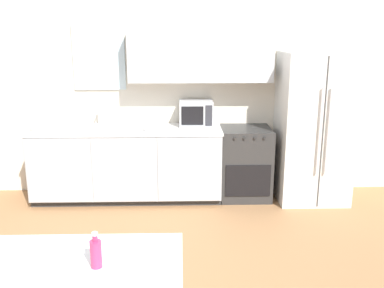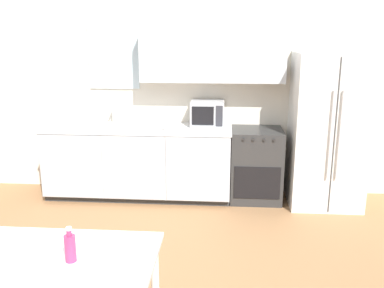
{
  "view_description": "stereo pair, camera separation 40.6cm",
  "coord_description": "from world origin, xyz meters",
  "px_view_note": "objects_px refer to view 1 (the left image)",
  "views": [
    {
      "loc": [
        0.28,
        -3.41,
        2.09
      ],
      "look_at": [
        0.38,
        0.52,
        1.05
      ],
      "focal_mm": 40.0,
      "sensor_mm": 36.0,
      "label": 1
    },
    {
      "loc": [
        0.68,
        -3.4,
        2.09
      ],
      "look_at": [
        0.38,
        0.52,
        1.05
      ],
      "focal_mm": 40.0,
      "sensor_mm": 36.0,
      "label": 2
    }
  ],
  "objects_px": {
    "refrigerator": "(313,128)",
    "coffee_mug": "(149,127)",
    "oven_range": "(245,163)",
    "microwave": "(196,113)",
    "dining_table": "(77,278)",
    "drink_bottle": "(96,253)"
  },
  "relations": [
    {
      "from": "microwave",
      "to": "coffee_mug",
      "type": "relative_size",
      "value": 3.17
    },
    {
      "from": "coffee_mug",
      "to": "drink_bottle",
      "type": "bearing_deg",
      "value": -92.54
    },
    {
      "from": "microwave",
      "to": "dining_table",
      "type": "relative_size",
      "value": 0.33
    },
    {
      "from": "oven_range",
      "to": "drink_bottle",
      "type": "xyz_separation_m",
      "value": [
        -1.32,
        -2.94,
        0.38
      ]
    },
    {
      "from": "refrigerator",
      "to": "coffee_mug",
      "type": "relative_size",
      "value": 13.99
    },
    {
      "from": "refrigerator",
      "to": "oven_range",
      "type": "bearing_deg",
      "value": 175.38
    },
    {
      "from": "oven_range",
      "to": "dining_table",
      "type": "bearing_deg",
      "value": -116.74
    },
    {
      "from": "refrigerator",
      "to": "microwave",
      "type": "height_order",
      "value": "refrigerator"
    },
    {
      "from": "refrigerator",
      "to": "dining_table",
      "type": "relative_size",
      "value": 1.45
    },
    {
      "from": "microwave",
      "to": "drink_bottle",
      "type": "relative_size",
      "value": 1.88
    },
    {
      "from": "refrigerator",
      "to": "microwave",
      "type": "relative_size",
      "value": 4.41
    },
    {
      "from": "refrigerator",
      "to": "drink_bottle",
      "type": "bearing_deg",
      "value": -126.88
    },
    {
      "from": "microwave",
      "to": "drink_bottle",
      "type": "xyz_separation_m",
      "value": [
        -0.7,
        -3.05,
        -0.25
      ]
    },
    {
      "from": "oven_range",
      "to": "coffee_mug",
      "type": "bearing_deg",
      "value": -171.28
    },
    {
      "from": "microwave",
      "to": "coffee_mug",
      "type": "height_order",
      "value": "microwave"
    },
    {
      "from": "oven_range",
      "to": "drink_bottle",
      "type": "distance_m",
      "value": 3.24
    },
    {
      "from": "dining_table",
      "to": "drink_bottle",
      "type": "distance_m",
      "value": 0.24
    },
    {
      "from": "oven_range",
      "to": "microwave",
      "type": "height_order",
      "value": "microwave"
    },
    {
      "from": "refrigerator",
      "to": "coffee_mug",
      "type": "bearing_deg",
      "value": -176.71
    },
    {
      "from": "oven_range",
      "to": "refrigerator",
      "type": "height_order",
      "value": "refrigerator"
    },
    {
      "from": "refrigerator",
      "to": "drink_bottle",
      "type": "height_order",
      "value": "refrigerator"
    },
    {
      "from": "dining_table",
      "to": "drink_bottle",
      "type": "bearing_deg",
      "value": -20.34
    }
  ]
}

